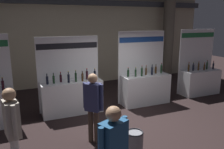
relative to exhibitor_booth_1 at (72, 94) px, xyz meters
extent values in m
plane|color=black|center=(1.39, -1.73, -0.62)|extent=(24.85, 24.85, 0.00)
cube|color=tan|center=(1.39, 3.38, 2.69)|extent=(12.42, 0.25, 6.62)
cube|color=#2D2D33|center=(1.39, 3.08, 3.02)|extent=(12.42, 0.20, 0.24)
cylinder|color=#51473D|center=(5.48, 2.59, 2.39)|extent=(0.54, 0.54, 6.03)
cylinder|color=black|center=(-1.91, -0.24, 0.55)|extent=(0.07, 0.07, 0.27)
cylinder|color=black|center=(-1.91, -0.24, 0.72)|extent=(0.03, 0.03, 0.08)
cylinder|color=gold|center=(-1.91, -0.24, 0.77)|extent=(0.03, 0.03, 0.02)
cube|color=white|center=(0.00, -0.05, -0.10)|extent=(1.88, 0.60, 1.04)
cube|color=white|center=(0.00, 0.29, 0.58)|extent=(1.97, 0.04, 2.40)
cube|color=black|center=(0.00, 0.27, 1.49)|extent=(1.91, 0.01, 0.18)
cylinder|color=black|center=(-0.73, -0.08, 0.54)|extent=(0.07, 0.07, 0.24)
cylinder|color=black|center=(-0.73, -0.08, 0.69)|extent=(0.03, 0.03, 0.07)
cylinder|color=black|center=(-0.73, -0.08, 0.73)|extent=(0.03, 0.03, 0.02)
cylinder|color=#19381E|center=(-0.54, -0.07, 0.53)|extent=(0.06, 0.06, 0.23)
cylinder|color=#19381E|center=(-0.54, -0.07, 0.68)|extent=(0.03, 0.03, 0.08)
cylinder|color=black|center=(-0.54, -0.07, 0.73)|extent=(0.03, 0.03, 0.02)
cylinder|color=black|center=(-0.32, 0.01, 0.53)|extent=(0.07, 0.07, 0.22)
cylinder|color=black|center=(-0.32, 0.01, 0.68)|extent=(0.03, 0.03, 0.08)
cylinder|color=red|center=(-0.32, 0.01, 0.73)|extent=(0.03, 0.03, 0.02)
cylinder|color=black|center=(-0.11, -0.14, 0.54)|extent=(0.07, 0.07, 0.25)
cylinder|color=black|center=(-0.11, -0.14, 0.71)|extent=(0.03, 0.03, 0.08)
cylinder|color=gold|center=(-0.11, -0.14, 0.76)|extent=(0.03, 0.03, 0.02)
cylinder|color=#19381E|center=(0.12, -0.13, 0.55)|extent=(0.06, 0.06, 0.27)
cylinder|color=#19381E|center=(0.12, -0.13, 0.73)|extent=(0.03, 0.03, 0.08)
cylinder|color=gold|center=(0.12, -0.13, 0.78)|extent=(0.03, 0.03, 0.02)
cylinder|color=#472D14|center=(0.33, -0.12, 0.53)|extent=(0.07, 0.07, 0.24)
cylinder|color=#472D14|center=(0.33, -0.12, 0.68)|extent=(0.03, 0.03, 0.06)
cylinder|color=black|center=(0.33, -0.12, 0.72)|extent=(0.03, 0.03, 0.02)
cylinder|color=black|center=(0.52, 0.03, 0.55)|extent=(0.07, 0.07, 0.27)
cylinder|color=black|center=(0.52, 0.03, 0.72)|extent=(0.03, 0.03, 0.07)
cylinder|color=red|center=(0.52, 0.03, 0.76)|extent=(0.03, 0.03, 0.02)
cylinder|color=black|center=(0.74, -0.12, 0.56)|extent=(0.07, 0.07, 0.28)
cylinder|color=black|center=(0.74, -0.12, 0.73)|extent=(0.03, 0.03, 0.07)
cylinder|color=gold|center=(0.74, -0.12, 0.78)|extent=(0.03, 0.03, 0.02)
cube|color=white|center=(2.57, -0.20, -0.10)|extent=(1.71, 0.60, 1.04)
cube|color=white|center=(2.57, 0.14, 0.64)|extent=(1.80, 0.04, 2.53)
cube|color=navy|center=(2.57, 0.12, 1.62)|extent=(1.75, 0.01, 0.18)
cylinder|color=#19381E|center=(1.91, -0.15, 0.53)|extent=(0.07, 0.07, 0.22)
cylinder|color=#19381E|center=(1.91, -0.15, 0.67)|extent=(0.03, 0.03, 0.07)
cylinder|color=red|center=(1.91, -0.15, 0.72)|extent=(0.03, 0.03, 0.02)
cylinder|color=#19381E|center=(2.15, -0.24, 0.53)|extent=(0.06, 0.06, 0.23)
cylinder|color=#19381E|center=(2.15, -0.24, 0.68)|extent=(0.03, 0.03, 0.06)
cylinder|color=gold|center=(2.15, -0.24, 0.72)|extent=(0.03, 0.03, 0.02)
cylinder|color=#19381E|center=(2.36, -0.29, 0.56)|extent=(0.07, 0.07, 0.28)
cylinder|color=#19381E|center=(2.36, -0.29, 0.73)|extent=(0.03, 0.03, 0.07)
cylinder|color=red|center=(2.36, -0.29, 0.77)|extent=(0.03, 0.03, 0.02)
cylinder|color=#472D14|center=(2.59, -0.18, 0.54)|extent=(0.06, 0.06, 0.24)
cylinder|color=#472D14|center=(2.59, -0.18, 0.70)|extent=(0.03, 0.03, 0.08)
cylinder|color=red|center=(2.59, -0.18, 0.75)|extent=(0.03, 0.03, 0.02)
cylinder|color=black|center=(2.79, -0.25, 0.55)|extent=(0.07, 0.07, 0.27)
cylinder|color=black|center=(2.79, -0.25, 0.72)|extent=(0.03, 0.03, 0.08)
cylinder|color=black|center=(2.79, -0.25, 0.77)|extent=(0.03, 0.03, 0.02)
cylinder|color=#472D14|center=(3.02, -0.12, 0.54)|extent=(0.07, 0.07, 0.24)
cylinder|color=#472D14|center=(3.02, -0.12, 0.69)|extent=(0.03, 0.03, 0.07)
cylinder|color=black|center=(3.02, -0.12, 0.74)|extent=(0.03, 0.03, 0.02)
cylinder|color=#19381E|center=(3.24, -0.14, 0.56)|extent=(0.07, 0.07, 0.28)
cylinder|color=#19381E|center=(3.24, -0.14, 0.73)|extent=(0.03, 0.03, 0.07)
cylinder|color=red|center=(3.24, -0.14, 0.78)|extent=(0.03, 0.03, 0.02)
cube|color=white|center=(5.14, -0.11, -0.13)|extent=(1.57, 0.60, 0.98)
cube|color=white|center=(5.14, 0.23, 0.65)|extent=(1.65, 0.04, 2.55)
cube|color=#1E6638|center=(5.14, 0.20, 1.70)|extent=(1.60, 0.01, 0.18)
cylinder|color=#472D14|center=(4.56, -0.05, 0.48)|extent=(0.07, 0.07, 0.25)
cylinder|color=#472D14|center=(4.56, -0.05, 0.65)|extent=(0.03, 0.03, 0.08)
cylinder|color=red|center=(4.56, -0.05, 0.70)|extent=(0.03, 0.03, 0.02)
cylinder|color=black|center=(4.80, -0.05, 0.48)|extent=(0.07, 0.07, 0.24)
cylinder|color=black|center=(4.80, -0.05, 0.63)|extent=(0.03, 0.03, 0.07)
cylinder|color=gold|center=(4.80, -0.05, 0.68)|extent=(0.03, 0.03, 0.02)
cylinder|color=#472D14|center=(5.03, -0.07, 0.49)|extent=(0.06, 0.06, 0.27)
cylinder|color=#472D14|center=(5.03, -0.07, 0.66)|extent=(0.03, 0.03, 0.07)
cylinder|color=red|center=(5.03, -0.07, 0.71)|extent=(0.03, 0.03, 0.02)
cylinder|color=#472D14|center=(5.27, -0.14, 0.47)|extent=(0.06, 0.06, 0.22)
cylinder|color=#472D14|center=(5.27, -0.14, 0.61)|extent=(0.03, 0.03, 0.06)
cylinder|color=red|center=(5.27, -0.14, 0.65)|extent=(0.03, 0.03, 0.02)
cylinder|color=#19381E|center=(5.49, -0.05, 0.49)|extent=(0.06, 0.06, 0.27)
cylinder|color=#19381E|center=(5.49, -0.05, 0.67)|extent=(0.03, 0.03, 0.08)
cylinder|color=red|center=(5.49, -0.05, 0.72)|extent=(0.03, 0.03, 0.02)
cylinder|color=black|center=(5.73, -0.14, 0.47)|extent=(0.07, 0.07, 0.23)
cylinder|color=black|center=(5.73, -0.14, 0.63)|extent=(0.03, 0.03, 0.09)
cylinder|color=red|center=(5.73, -0.14, 0.69)|extent=(0.03, 0.03, 0.02)
cylinder|color=slate|center=(0.58, -3.09, -0.30)|extent=(0.36, 0.36, 0.65)
torus|color=black|center=(0.58, -3.09, 0.04)|extent=(0.36, 0.36, 0.02)
cube|color=navy|center=(-0.31, -4.08, 0.53)|extent=(0.47, 0.38, 0.66)
sphere|color=tan|center=(-0.31, -4.08, 0.98)|extent=(0.23, 0.23, 0.23)
cylinder|color=navy|center=(-0.54, -4.19, 0.55)|extent=(0.08, 0.08, 0.62)
cylinder|color=navy|center=(-0.09, -3.98, 0.55)|extent=(0.08, 0.08, 0.62)
cube|color=#ADA393|center=(-1.68, -2.68, 0.56)|extent=(0.30, 0.43, 0.67)
sphere|color=tan|center=(-1.68, -2.68, 1.01)|extent=(0.23, 0.23, 0.23)
cylinder|color=#ADA393|center=(-1.63, -2.91, 0.57)|extent=(0.08, 0.08, 0.63)
cylinder|color=#ADA393|center=(-1.73, -2.44, 0.57)|extent=(0.08, 0.08, 0.63)
cylinder|color=#47382D|center=(-0.01, -1.98, -0.21)|extent=(0.12, 0.12, 0.83)
cylinder|color=#47382D|center=(0.10, -2.09, -0.21)|extent=(0.12, 0.12, 0.83)
cube|color=navy|center=(0.05, -2.03, 0.53)|extent=(0.41, 0.41, 0.65)
sphere|color=tan|center=(0.05, -2.03, 0.98)|extent=(0.23, 0.23, 0.23)
cylinder|color=navy|center=(-0.10, -1.87, 0.55)|extent=(0.08, 0.08, 0.62)
cylinder|color=navy|center=(0.20, -2.19, 0.55)|extent=(0.08, 0.08, 0.62)
camera|label=1|loc=(-1.50, -6.84, 2.26)|focal=36.63mm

